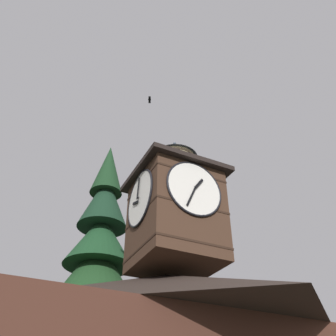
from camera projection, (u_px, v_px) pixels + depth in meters
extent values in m
pyramid|color=#2D231E|center=(165.00, 307.00, 16.48)|extent=(15.15, 11.95, 2.87)
cube|color=#422B1E|center=(176.00, 222.00, 18.00)|extent=(3.69, 3.69, 4.62)
cube|color=black|center=(176.00, 257.00, 16.99)|extent=(3.73, 3.73, 0.10)
cube|color=black|center=(176.00, 222.00, 17.99)|extent=(3.73, 3.73, 0.10)
cube|color=black|center=(175.00, 192.00, 18.99)|extent=(3.73, 3.73, 0.10)
cylinder|color=white|center=(194.00, 189.00, 17.11)|extent=(2.76, 0.10, 2.76)
torus|color=black|center=(194.00, 188.00, 17.09)|extent=(2.86, 0.10, 2.86)
cube|color=black|center=(199.00, 183.00, 17.27)|extent=(0.50, 0.04, 0.63)
cube|color=black|center=(191.00, 196.00, 16.65)|extent=(0.53, 0.04, 1.06)
sphere|color=black|center=(195.00, 187.00, 17.03)|extent=(0.10, 0.10, 0.10)
cylinder|color=white|center=(140.00, 198.00, 17.80)|extent=(0.10, 2.76, 2.76)
torus|color=black|center=(140.00, 198.00, 17.79)|extent=(0.10, 2.86, 2.86)
cube|color=black|center=(135.00, 203.00, 17.94)|extent=(0.04, 0.69, 0.32)
cube|color=black|center=(138.00, 188.00, 18.14)|extent=(0.04, 0.23, 1.13)
sphere|color=black|center=(138.00, 198.00, 17.76)|extent=(0.10, 0.10, 0.10)
cube|color=black|center=(175.00, 180.00, 19.41)|extent=(4.39, 4.39, 0.25)
cylinder|color=#D1BC84|center=(175.00, 168.00, 19.84)|extent=(2.17, 2.17, 1.24)
cylinder|color=#2D2319|center=(175.00, 175.00, 19.57)|extent=(2.23, 2.23, 0.10)
cylinder|color=#2D2319|center=(175.00, 170.00, 19.75)|extent=(2.23, 2.23, 0.10)
cylinder|color=#2D2319|center=(175.00, 165.00, 19.93)|extent=(2.23, 2.23, 0.10)
cylinder|color=#2D2319|center=(175.00, 161.00, 20.11)|extent=(2.23, 2.23, 0.10)
cone|color=#384251|center=(175.00, 152.00, 20.47)|extent=(2.47, 2.47, 0.92)
sphere|color=#424C5B|center=(175.00, 144.00, 20.79)|extent=(0.16, 0.16, 0.16)
cone|color=#18341C|center=(91.00, 324.00, 20.49)|extent=(6.20, 6.20, 3.65)
cone|color=#1C3F1E|center=(97.00, 273.00, 22.15)|extent=(5.19, 5.19, 4.30)
cone|color=#183E21|center=(100.00, 240.00, 23.37)|extent=(4.19, 4.19, 3.46)
cone|color=#163320|center=(105.00, 201.00, 24.99)|extent=(3.18, 3.18, 3.96)
cone|color=#18371D|center=(108.00, 169.00, 26.46)|extent=(2.18, 2.18, 3.98)
ellipsoid|color=black|center=(150.00, 99.00, 25.01)|extent=(0.24, 0.19, 0.12)
cube|color=black|center=(150.00, 98.00, 24.89)|extent=(0.26, 0.34, 0.09)
cube|color=black|center=(150.00, 101.00, 25.14)|extent=(0.26, 0.34, 0.09)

